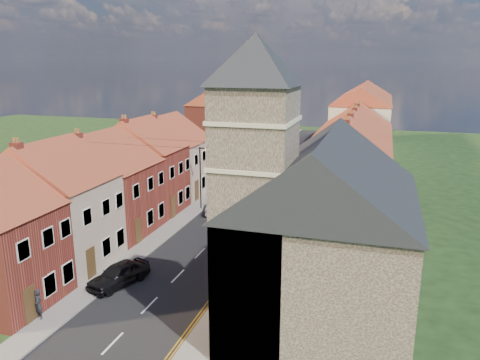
# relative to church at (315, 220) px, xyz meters

# --- Properties ---
(ground) EXTENTS (160.00, 160.00, 0.00)m
(ground) POSITION_rel_church_xyz_m (-9.36, -3.32, -5.88)
(ground) COLOR #2B4E21
(ground) RESTS_ON ground
(road) EXTENTS (7.00, 90.00, 0.02)m
(road) POSITION_rel_church_xyz_m (-9.36, 26.68, -5.87)
(road) COLOR black
(road) RESTS_ON ground
(pavement_left) EXTENTS (1.80, 90.00, 0.12)m
(pavement_left) POSITION_rel_church_xyz_m (-13.76, 26.68, -5.82)
(pavement_left) COLOR gray
(pavement_left) RESTS_ON ground
(pavement_right) EXTENTS (1.80, 90.00, 0.12)m
(pavement_right) POSITION_rel_church_xyz_m (-4.96, 26.68, -5.82)
(pavement_right) COLOR gray
(pavement_right) RESTS_ON ground
(church) EXTENTS (11.25, 14.25, 15.20)m
(church) POSITION_rel_church_xyz_m (0.00, 0.00, 0.00)
(church) COLOR #3D322A
(church) RESTS_ON ground
(cottage_r_tudor) EXTENTS (8.30, 5.20, 9.00)m
(cottage_r_tudor) POSITION_rel_church_xyz_m (-0.09, 9.37, -1.41)
(cottage_r_tudor) COLOR #ACAA91
(cottage_r_tudor) RESTS_ON ground
(cottage_r_white_near) EXTENTS (8.30, 6.00, 9.00)m
(cottage_r_white_near) POSITION_rel_church_xyz_m (-0.06, 14.77, -1.40)
(cottage_r_white_near) COLOR #ACAA91
(cottage_r_white_near) RESTS_ON ground
(cottage_r_cream_mid) EXTENTS (8.30, 5.20, 9.00)m
(cottage_r_cream_mid) POSITION_rel_church_xyz_m (-0.06, 20.17, -1.40)
(cottage_r_cream_mid) COLOR maroon
(cottage_r_cream_mid) RESTS_ON ground
(cottage_r_pink) EXTENTS (8.30, 6.00, 9.00)m
(cottage_r_pink) POSITION_rel_church_xyz_m (-0.06, 25.57, -1.40)
(cottage_r_pink) COLOR maroon
(cottage_r_pink) RESTS_ON ground
(cottage_r_white_far) EXTENTS (8.30, 5.20, 9.00)m
(cottage_r_white_far) POSITION_rel_church_xyz_m (-0.06, 30.97, -1.40)
(cottage_r_white_far) COLOR #B2958D
(cottage_r_white_far) RESTS_ON ground
(cottage_r_cream_far) EXTENTS (8.30, 6.00, 9.00)m
(cottage_r_cream_far) POSITION_rel_church_xyz_m (-0.06, 36.37, -1.40)
(cottage_r_cream_far) COLOR #ACAA91
(cottage_r_cream_far) RESTS_ON ground
(cottage_l_cream) EXTENTS (8.30, 6.30, 9.10)m
(cottage_l_cream) POSITION_rel_church_xyz_m (-18.66, 2.22, -1.35)
(cottage_l_cream) COLOR #B2958D
(cottage_l_cream) RESTS_ON ground
(cottage_l_white) EXTENTS (8.30, 6.90, 8.80)m
(cottage_l_white) POSITION_rel_church_xyz_m (-18.66, 8.62, -1.51)
(cottage_l_white) COLOR maroon
(cottage_l_white) RESTS_ON ground
(cottage_l_brick_mid) EXTENTS (8.30, 5.70, 9.10)m
(cottage_l_brick_mid) POSITION_rel_church_xyz_m (-18.66, 14.72, -1.35)
(cottage_l_brick_mid) COLOR maroon
(cottage_l_brick_mid) RESTS_ON ground
(cottage_l_pink) EXTENTS (8.30, 6.30, 8.80)m
(cottage_l_pink) POSITION_rel_church_xyz_m (-18.66, 20.52, -1.51)
(cottage_l_pink) COLOR #B2958D
(cottage_l_pink) RESTS_ON ground
(block_right_far) EXTENTS (8.30, 24.20, 10.50)m
(block_right_far) POSITION_rel_church_xyz_m (-0.06, 51.68, -0.58)
(block_right_far) COLOR #ACAA91
(block_right_far) RESTS_ON ground
(block_left_far) EXTENTS (8.30, 24.20, 10.50)m
(block_left_far) POSITION_rel_church_xyz_m (-18.66, 46.68, -0.58)
(block_left_far) COLOR maroon
(block_left_far) RESTS_ON ground
(lamppost) EXTENTS (0.88, 0.15, 6.00)m
(lamppost) POSITION_rel_church_xyz_m (-13.17, 16.68, -2.34)
(lamppost) COLOR black
(lamppost) RESTS_ON pavement_left
(car_near) EXTENTS (3.04, 4.62, 1.46)m
(car_near) POSITION_rel_church_xyz_m (-12.47, 0.49, -5.15)
(car_near) COLOR black
(car_near) RESTS_ON ground
(car_mid) EXTENTS (2.18, 4.55, 1.44)m
(car_mid) POSITION_rel_church_xyz_m (-11.44, 16.37, -5.16)
(car_mid) COLOR #B3B5BC
(car_mid) RESTS_ON ground
(car_distant) EXTENTS (3.41, 5.24, 1.34)m
(car_distant) POSITION_rel_church_xyz_m (-11.71, 50.51, -5.21)
(car_distant) COLOR #B1B3B9
(car_distant) RESTS_ON ground
(pedestrian_left) EXTENTS (0.70, 0.53, 1.72)m
(pedestrian_left) POSITION_rel_church_xyz_m (-14.46, -4.56, -4.90)
(pedestrian_left) COLOR #222228
(pedestrian_left) RESTS_ON pavement_left
(pedestrian_right) EXTENTS (0.90, 0.77, 1.61)m
(pedestrian_right) POSITION_rel_church_xyz_m (-4.26, 0.84, -4.95)
(pedestrian_right) COLOR black
(pedestrian_right) RESTS_ON pavement_right
(pedestrian_right_b) EXTENTS (0.94, 0.76, 1.82)m
(pedestrian_right_b) POSITION_rel_church_xyz_m (-4.92, 7.90, -4.85)
(pedestrian_right_b) COLOR black
(pedestrian_right_b) RESTS_ON pavement_right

